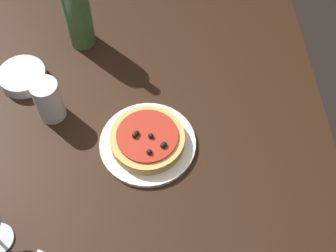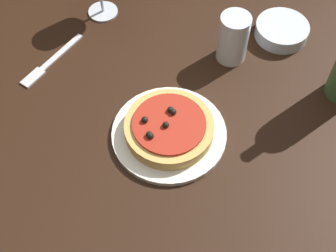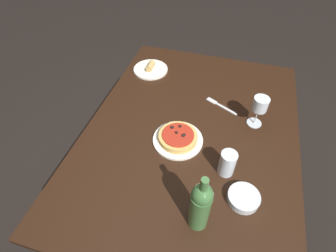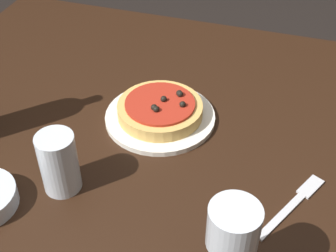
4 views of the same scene
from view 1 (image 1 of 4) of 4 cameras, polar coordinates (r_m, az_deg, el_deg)
dining_table at (r=1.23m, az=-4.44°, el=-7.76°), size 1.44×1.05×0.77m
dinner_plate at (r=1.19m, az=-2.49°, el=-2.15°), size 0.24×0.24×0.01m
pizza at (r=1.17m, az=-2.52°, el=-1.58°), size 0.19×0.19×0.05m
wine_bottle at (r=1.34m, az=-11.16°, el=14.01°), size 0.08×0.08×0.30m
water_cup at (r=1.23m, az=-14.39°, el=3.07°), size 0.07×0.07×0.12m
side_bowl at (r=1.35m, az=-17.29°, el=5.77°), size 0.13×0.13×0.03m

